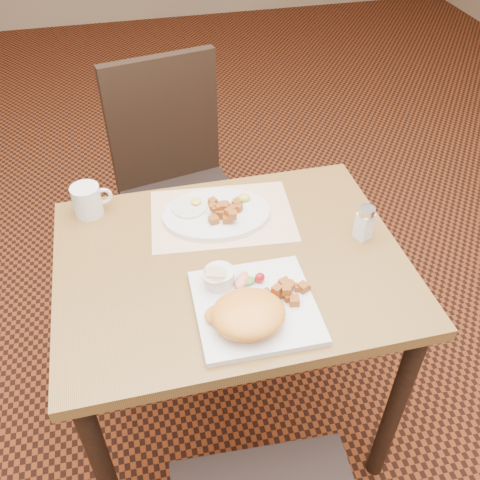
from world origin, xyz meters
The scene contains 15 objects.
ground centered at (0.00, 0.00, 0.00)m, with size 8.00×8.00×0.00m, color black.
table centered at (0.00, 0.00, 0.64)m, with size 0.90×0.70×0.75m.
chair_far centered at (-0.05, 0.70, 0.54)m, with size 0.50×0.50×0.97m.
placemat centered at (0.01, 0.18, 0.75)m, with size 0.40×0.28×0.00m, color white.
plate_square centered at (0.02, -0.18, 0.76)m, with size 0.28×0.28×0.02m, color silver.
plate_oval centered at (0.00, 0.18, 0.76)m, with size 0.30×0.23×0.02m, color silver, non-canonical shape.
hollandaise_mound centered at (-0.01, -0.23, 0.80)m, with size 0.18×0.15×0.06m.
ramekin centered at (-0.05, -0.09, 0.79)m, with size 0.08×0.08×0.04m.
garnish_sq centered at (0.02, -0.11, 0.78)m, with size 0.09×0.07×0.03m.
fried_egg centered at (-0.07, 0.21, 0.77)m, with size 0.10×0.10×0.02m.
garnish_ov centered at (0.08, 0.21, 0.78)m, with size 0.06×0.04×0.02m.
salt_shaker centered at (0.37, 0.00, 0.80)m, with size 0.06×0.06×0.10m.
coffee_mug centered at (-0.35, 0.28, 0.80)m, with size 0.11×0.08×0.09m.
home_fries_sq centered at (0.09, -0.17, 0.78)m, with size 0.12×0.08×0.04m.
home_fries_ov centered at (0.02, 0.16, 0.78)m, with size 0.11×0.12×0.04m.
Camera 1 is at (-0.21, -0.98, 1.71)m, focal length 40.00 mm.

